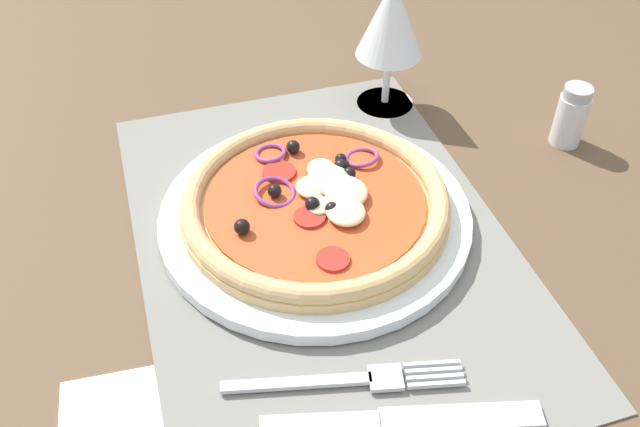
{
  "coord_description": "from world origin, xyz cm",
  "views": [
    {
      "loc": [
        42.64,
        -13.33,
        44.35
      ],
      "look_at": [
        -0.65,
        0.0,
        2.63
      ],
      "focal_mm": 38.93,
      "sensor_mm": 36.0,
      "label": 1
    }
  ],
  "objects": [
    {
      "name": "pepper_shaker",
      "position": [
        -6.57,
        28.99,
        3.25
      ],
      "size": [
        3.2,
        3.2,
        6.7
      ],
      "color": "silver",
      "rests_on": "ground_plane"
    },
    {
      "name": "wine_glass",
      "position": [
        -18.9,
        13.35,
        10.1
      ],
      "size": [
        7.2,
        7.2,
        14.9
      ],
      "color": "silver",
      "rests_on": "ground_plane"
    },
    {
      "name": "pizza",
      "position": [
        -2.24,
        0.09,
        2.74
      ],
      "size": [
        24.45,
        24.45,
        2.69
      ],
      "color": "tan",
      "rests_on": "plate"
    },
    {
      "name": "placemat",
      "position": [
        0.0,
        0.0,
        0.2
      ],
      "size": [
        47.53,
        32.61,
        0.4
      ],
      "primitive_type": "cube",
      "color": "slate",
      "rests_on": "ground_plane"
    },
    {
      "name": "ground_plane",
      "position": [
        0.0,
        0.0,
        -1.2
      ],
      "size": [
        190.0,
        140.0,
        2.4
      ],
      "primitive_type": "cube",
      "color": "brown"
    },
    {
      "name": "fork",
      "position": [
        15.36,
        -2.08,
        0.62
      ],
      "size": [
        5.48,
        17.88,
        0.44
      ],
      "rotation": [
        0.0,
        0.0,
        1.35
      ],
      "color": "silver",
      "rests_on": "placemat"
    },
    {
      "name": "knife",
      "position": [
        19.56,
        0.04,
        0.65
      ],
      "size": [
        6.55,
        19.79,
        0.62
      ],
      "rotation": [
        0.0,
        0.0,
        1.32
      ],
      "color": "silver",
      "rests_on": "placemat"
    },
    {
      "name": "plate",
      "position": [
        -2.18,
        0.01,
        1.02
      ],
      "size": [
        28.57,
        28.57,
        1.23
      ],
      "primitive_type": "cylinder",
      "color": "white",
      "rests_on": "placemat"
    }
  ]
}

